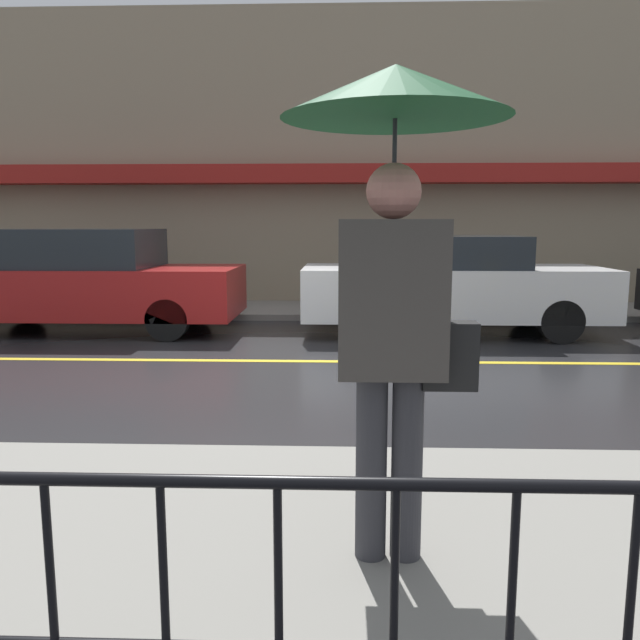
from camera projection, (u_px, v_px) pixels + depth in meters
ground_plane at (277, 361)px, 7.53m from camera, size 80.00×80.00×0.00m
sidewalk_near at (176, 562)px, 2.95m from camera, size 28.00×2.88×0.11m
sidewalk_far at (300, 310)px, 11.68m from camera, size 28.00×2.02×0.11m
lane_marking at (277, 361)px, 7.53m from camera, size 25.20×0.12×0.01m
building_storefront at (304, 161)px, 12.38m from camera, size 28.00×0.85×5.79m
railing_foreground at (51, 589)px, 1.68m from camera, size 12.00×0.04×0.88m
pedestrian at (395, 196)px, 2.66m from camera, size 0.97×0.97×2.18m
car_red at (86, 281)px, 9.56m from camera, size 4.59×1.77×1.57m
car_white at (450, 284)px, 9.37m from camera, size 4.47×1.72×1.47m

